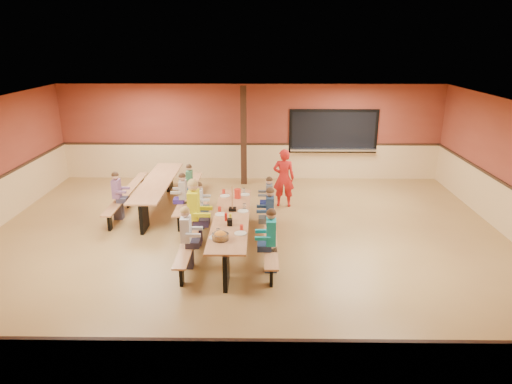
{
  "coord_description": "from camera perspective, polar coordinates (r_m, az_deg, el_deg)",
  "views": [
    {
      "loc": [
        0.35,
        -9.23,
        4.32
      ],
      "look_at": [
        0.23,
        0.16,
        1.15
      ],
      "focal_mm": 32.0,
      "sensor_mm": 36.0,
      "label": 1
    }
  ],
  "objects": [
    {
      "name": "seated_adult_yellow",
      "position": [
        9.98,
        -7.76,
        -2.57
      ],
      "size": [
        0.49,
        0.4,
        1.47
      ],
      "primitive_type": null,
      "color": "yellow",
      "rests_on": "ground"
    },
    {
      "name": "cafeteria_table_second",
      "position": [
        12.4,
        -12.18,
        0.42
      ],
      "size": [
        1.91,
        3.7,
        0.74
      ],
      "color": "#AD6F45",
      "rests_on": "ground"
    },
    {
      "name": "seated_child_tan_sec",
      "position": [
        11.41,
        -9.09,
        -0.63
      ],
      "size": [
        0.36,
        0.29,
        1.19
      ],
      "primitive_type": null,
      "color": "#AB9C8A",
      "rests_on": "ground"
    },
    {
      "name": "seated_child_char_right",
      "position": [
        11.09,
        1.65,
        -1.05
      ],
      "size": [
        0.35,
        0.28,
        1.16
      ],
      "primitive_type": null,
      "color": "#51545B",
      "rests_on": "ground"
    },
    {
      "name": "condiment_ketchup",
      "position": [
        9.44,
        -3.79,
        -3.12
      ],
      "size": [
        0.06,
        0.06,
        0.17
      ],
      "primitive_type": "cylinder",
      "color": "#B2140F",
      "rests_on": "cafeteria_table_main"
    },
    {
      "name": "napkin_dispenser",
      "position": [
        9.22,
        -3.29,
        -3.77
      ],
      "size": [
        0.1,
        0.14,
        0.13
      ],
      "primitive_type": "cube",
      "color": "black",
      "rests_on": "cafeteria_table_main"
    },
    {
      "name": "room_envelope",
      "position": [
        9.92,
        -1.34,
        -2.8
      ],
      "size": [
        12.04,
        10.04,
        3.02
      ],
      "color": "brown",
      "rests_on": "ground"
    },
    {
      "name": "condiment_mustard",
      "position": [
        9.39,
        -3.22,
        -3.21
      ],
      "size": [
        0.06,
        0.06,
        0.17
      ],
      "primitive_type": "cylinder",
      "color": "yellow",
      "rests_on": "cafeteria_table_main"
    },
    {
      "name": "seated_child_green_sec",
      "position": [
        12.42,
        -8.28,
        0.86
      ],
      "size": [
        0.33,
        0.27,
        1.13
      ],
      "primitive_type": null,
      "color": "#3C7C53",
      "rests_on": "ground"
    },
    {
      "name": "ground",
      "position": [
        10.2,
        -1.31,
        -6.41
      ],
      "size": [
        12.0,
        12.0,
        0.0
      ],
      "primitive_type": "plane",
      "color": "olive",
      "rests_on": "ground"
    },
    {
      "name": "structural_post",
      "position": [
        13.93,
        -1.55,
        6.98
      ],
      "size": [
        0.18,
        0.18,
        3.0
      ],
      "primitive_type": "cube",
      "color": "black",
      "rests_on": "ground"
    },
    {
      "name": "seated_child_white_left",
      "position": [
        9.03,
        -8.7,
        -5.69
      ],
      "size": [
        0.39,
        0.32,
        1.26
      ],
      "primitive_type": null,
      "color": "silver",
      "rests_on": "ground"
    },
    {
      "name": "punch_pitcher",
      "position": [
        10.74,
        -2.32,
        -0.2
      ],
      "size": [
        0.16,
        0.16,
        0.22
      ],
      "primitive_type": "cylinder",
      "color": "red",
      "rests_on": "cafeteria_table_main"
    },
    {
      "name": "seated_child_navy_right",
      "position": [
        10.08,
        1.74,
        -2.89
      ],
      "size": [
        0.38,
        0.31,
        1.23
      ],
      "primitive_type": null,
      "color": "#1E314C",
      "rests_on": "ground"
    },
    {
      "name": "chip_bowl",
      "position": [
        8.59,
        -4.48,
        -5.48
      ],
      "size": [
        0.32,
        0.32,
        0.15
      ],
      "primitive_type": null,
      "color": "orange",
      "rests_on": "cafeteria_table_main"
    },
    {
      "name": "seated_child_purple_sec",
      "position": [
        11.83,
        -16.96,
        -0.48
      ],
      "size": [
        0.37,
        0.3,
        1.21
      ],
      "primitive_type": null,
      "color": "#7F537C",
      "rests_on": "ground"
    },
    {
      "name": "standing_woman",
      "position": [
        12.17,
        3.48,
        1.77
      ],
      "size": [
        0.6,
        0.42,
        1.58
      ],
      "primitive_type": "imported",
      "rotation": [
        0.0,
        0.0,
        3.06
      ],
      "color": "red",
      "rests_on": "ground"
    },
    {
      "name": "cafeteria_table_main",
      "position": [
        9.77,
        -3.08,
        -4.23
      ],
      "size": [
        1.91,
        3.7,
        0.74
      ],
      "color": "#AD6F45",
      "rests_on": "ground"
    },
    {
      "name": "seated_child_teal_right",
      "position": [
        8.8,
        1.89,
        -6.11
      ],
      "size": [
        0.4,
        0.33,
        1.27
      ],
      "primitive_type": null,
      "color": "teal",
      "rests_on": "ground"
    },
    {
      "name": "place_settings",
      "position": [
        9.67,
        -3.11,
        -2.76
      ],
      "size": [
        0.65,
        3.3,
        0.11
      ],
      "primitive_type": null,
      "color": "beige",
      "rests_on": "cafeteria_table_main"
    },
    {
      "name": "kitchen_pass_through",
      "position": [
        14.64,
        9.64,
        7.26
      ],
      "size": [
        2.78,
        0.28,
        1.38
      ],
      "color": "black",
      "rests_on": "ground"
    },
    {
      "name": "table_paddle",
      "position": [
        9.96,
        -2.96,
        -1.58
      ],
      "size": [
        0.16,
        0.16,
        0.56
      ],
      "color": "black",
      "rests_on": "cafeteria_table_main"
    },
    {
      "name": "seated_child_grey_left",
      "position": [
        10.86,
        -7.06,
        -1.71
      ],
      "size": [
        0.33,
        0.27,
        1.13
      ],
      "primitive_type": null,
      "color": "#BDBDBD",
      "rests_on": "ground"
    }
  ]
}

